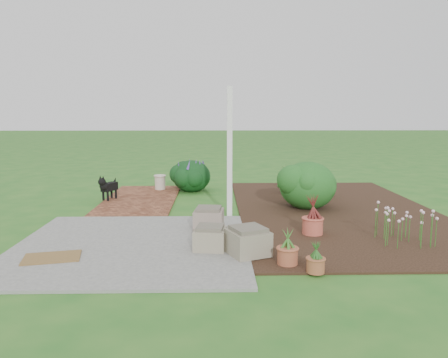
{
  "coord_description": "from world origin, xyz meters",
  "views": [
    {
      "loc": [
        0.01,
        -8.19,
        2.03
      ],
      "look_at": [
        0.2,
        0.4,
        0.7
      ],
      "focal_mm": 35.0,
      "sensor_mm": 36.0,
      "label": 1
    }
  ],
  "objects_px": {
    "black_dog": "(108,186)",
    "cream_ceramic_urn": "(160,182)",
    "evergreen_shrub": "(308,184)",
    "stone_trough_near": "(248,243)"
  },
  "relations": [
    {
      "from": "black_dog",
      "to": "cream_ceramic_urn",
      "type": "distance_m",
      "value": 1.7
    },
    {
      "from": "stone_trough_near",
      "to": "evergreen_shrub",
      "type": "distance_m",
      "value": 3.4
    },
    {
      "from": "stone_trough_near",
      "to": "cream_ceramic_urn",
      "type": "xyz_separation_m",
      "value": [
        -1.88,
        5.27,
        0.01
      ]
    },
    {
      "from": "stone_trough_near",
      "to": "evergreen_shrub",
      "type": "height_order",
      "value": "evergreen_shrub"
    },
    {
      "from": "stone_trough_near",
      "to": "cream_ceramic_urn",
      "type": "relative_size",
      "value": 1.42
    },
    {
      "from": "stone_trough_near",
      "to": "evergreen_shrub",
      "type": "bearing_deg",
      "value": 64.13
    },
    {
      "from": "stone_trough_near",
      "to": "black_dog",
      "type": "xyz_separation_m",
      "value": [
        -2.89,
        3.91,
        0.14
      ]
    },
    {
      "from": "stone_trough_near",
      "to": "black_dog",
      "type": "bearing_deg",
      "value": 126.49
    },
    {
      "from": "cream_ceramic_urn",
      "to": "evergreen_shrub",
      "type": "relative_size",
      "value": 0.31
    },
    {
      "from": "cream_ceramic_urn",
      "to": "evergreen_shrub",
      "type": "xyz_separation_m",
      "value": [
        3.36,
        -2.22,
        0.31
      ]
    }
  ]
}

